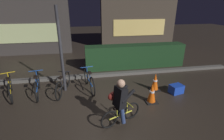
% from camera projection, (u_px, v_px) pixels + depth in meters
% --- Properties ---
extents(ground_plane, '(40.00, 40.00, 0.00)m').
position_uv_depth(ground_plane, '(109.00, 104.00, 5.19)').
color(ground_plane, '#2D261E').
extents(sidewalk_curb, '(12.00, 0.24, 0.12)m').
position_uv_depth(sidewalk_curb, '(101.00, 75.00, 7.18)').
color(sidewalk_curb, '#56544F').
rests_on(sidewalk_curb, ground).
extents(hedge_row, '(4.80, 0.70, 1.11)m').
position_uv_depth(hedge_row, '(135.00, 56.00, 8.13)').
color(hedge_row, '#19381C').
rests_on(hedge_row, ground).
extents(storefront_left, '(5.03, 0.54, 3.75)m').
position_uv_depth(storefront_left, '(26.00, 23.00, 9.81)').
color(storefront_left, '#383330').
rests_on(storefront_left, ground).
extents(storefront_right, '(5.26, 0.54, 5.02)m').
position_uv_depth(storefront_right, '(139.00, 11.00, 11.42)').
color(storefront_right, '#42382D').
rests_on(storefront_right, ground).
extents(street_post, '(0.10, 0.10, 2.89)m').
position_uv_depth(street_post, '(61.00, 51.00, 5.53)').
color(street_post, '#2D2D33').
rests_on(street_post, ground).
extents(parked_bike_leftmost, '(0.62, 1.58, 0.76)m').
position_uv_depth(parked_bike_leftmost, '(10.00, 87.00, 5.53)').
color(parked_bike_leftmost, black).
rests_on(parked_bike_leftmost, ground).
extents(parked_bike_left_mid, '(0.46, 1.65, 0.77)m').
position_uv_depth(parked_bike_left_mid, '(37.00, 85.00, 5.68)').
color(parked_bike_left_mid, black).
rests_on(parked_bike_left_mid, ground).
extents(parked_bike_center_left, '(0.47, 1.50, 0.70)m').
position_uv_depth(parked_bike_center_left, '(63.00, 84.00, 5.77)').
color(parked_bike_center_left, black).
rests_on(parked_bike_center_left, ground).
extents(parked_bike_center_right, '(0.46, 1.66, 0.77)m').
position_uv_depth(parked_bike_center_right, '(89.00, 80.00, 6.01)').
color(parked_bike_center_right, black).
rests_on(parked_bike_center_right, ground).
extents(traffic_cone_near, '(0.36, 0.36, 0.65)m').
position_uv_depth(traffic_cone_near, '(152.00, 93.00, 5.21)').
color(traffic_cone_near, black).
rests_on(traffic_cone_near, ground).
extents(traffic_cone_far, '(0.36, 0.36, 0.65)m').
position_uv_depth(traffic_cone_far, '(155.00, 82.00, 5.97)').
color(traffic_cone_far, black).
rests_on(traffic_cone_far, ground).
extents(blue_crate, '(0.50, 0.41, 0.30)m').
position_uv_depth(blue_crate, '(176.00, 89.00, 5.82)').
color(blue_crate, '#193DB7').
rests_on(blue_crate, ground).
extents(cyclist, '(1.12, 0.53, 1.25)m').
position_uv_depth(cyclist, '(120.00, 102.00, 4.16)').
color(cyclist, black).
rests_on(cyclist, ground).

